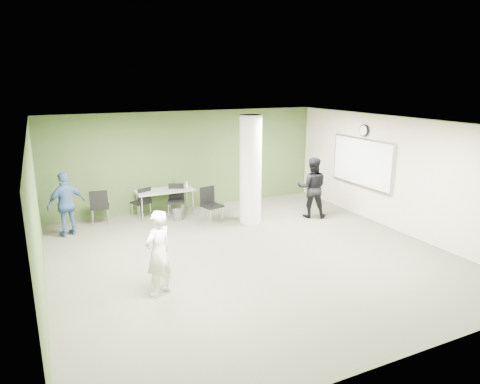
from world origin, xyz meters
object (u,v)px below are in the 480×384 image
folding_table (165,191)px  chair_back_left (99,204)px  man_blue (66,204)px  man_black (312,187)px  woman_white (158,253)px

folding_table → chair_back_left: 1.75m
folding_table → man_blue: man_blue is taller
chair_back_left → man_black: bearing=171.2°
folding_table → man_black: 3.98m
chair_back_left → folding_table: bearing=-170.5°
chair_back_left → man_black: (5.30, -1.78, 0.28)m
woman_white → chair_back_left: bearing=-113.6°
chair_back_left → woman_white: size_ratio=0.61×
folding_table → man_black: size_ratio=0.95×
man_black → man_blue: bearing=18.5°
woman_white → man_blue: man_blue is taller
chair_back_left → man_blue: 0.98m
folding_table → chair_back_left: folding_table is taller
chair_back_left → woman_white: bearing=105.2°
woman_white → folding_table: bearing=-136.2°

